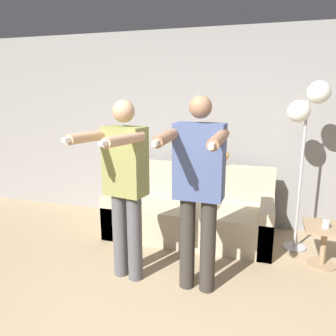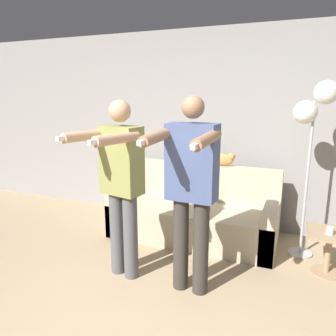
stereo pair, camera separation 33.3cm
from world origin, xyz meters
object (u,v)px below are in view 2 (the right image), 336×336
person_left (121,180)px  person_right (191,184)px  cat (221,159)px  cup (330,231)px  couch (193,216)px  side_table (329,244)px  floor_lamp (315,114)px

person_left → person_right: size_ratio=0.98×
person_right → cat: bearing=94.8°
cat → person_left: bearing=-113.6°
cup → couch: bearing=166.5°
person_right → cup: person_right is taller
side_table → cup: size_ratio=5.80×
couch → person_left: person_left is taller
floor_lamp → person_right: bearing=-129.4°
person_left → floor_lamp: 2.08m
cat → floor_lamp: size_ratio=0.25×
side_table → cup: bearing=-98.9°
person_left → person_right: 0.70m
side_table → floor_lamp: bearing=125.8°
person_left → side_table: 2.15m
side_table → cat: bearing=154.8°
couch → person_right: bearing=-73.4°
side_table → person_right: bearing=-145.5°
floor_lamp → side_table: 1.32m
person_left → cup: bearing=32.8°
person_left → cup: size_ratio=22.55×
person_right → cat: 1.41m
cat → cup: bearing=-27.4°
person_left → cat: 1.54m
couch → floor_lamp: 1.82m
couch → cup: size_ratio=26.46×
floor_lamp → side_table: (0.24, -0.33, -1.26)m
person_left → side_table: (1.88, 0.81, -0.67)m
cat → side_table: size_ratio=1.06×
side_table → couch: bearing=168.6°
person_right → couch: bearing=108.1°
person_left → side_table: person_left is taller
person_right → floor_lamp: floor_lamp is taller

